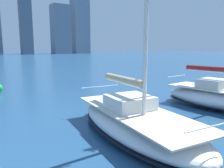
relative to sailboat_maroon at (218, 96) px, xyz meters
The scene contains 2 objects.
sailboat_maroon is the anchor object (origin of this frame).
sailboat_tan 6.96m from the sailboat_maroon, ahead, with size 3.87×8.17×9.31m.
Camera 1 is at (4.34, 0.68, 3.59)m, focal length 35.00 mm.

